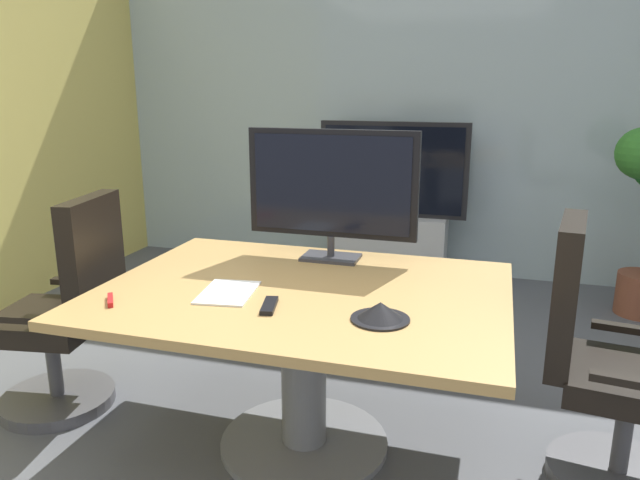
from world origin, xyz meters
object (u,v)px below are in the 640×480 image
at_px(conference_table, 303,331).
at_px(wall_display_unit, 392,228).
at_px(tv_monitor, 332,187).
at_px(remote_control, 269,306).
at_px(office_chair_left, 67,323).
at_px(conference_phone, 380,312).
at_px(office_chair_right, 604,377).

relative_size(conference_table, wall_display_unit, 1.30).
height_order(tv_monitor, remote_control, tv_monitor).
height_order(tv_monitor, wall_display_unit, tv_monitor).
height_order(office_chair_left, tv_monitor, tv_monitor).
xyz_separation_m(conference_phone, remote_control, (-0.44, -0.00, -0.02)).
bearing_deg(conference_table, office_chair_right, 6.32).
bearing_deg(office_chair_right, tv_monitor, 83.00).
bearing_deg(conference_phone, conference_table, 146.77).
relative_size(wall_display_unit, conference_phone, 5.95).
bearing_deg(wall_display_unit, office_chair_right, -61.47).
bearing_deg(conference_phone, office_chair_left, 171.64).
distance_m(conference_table, wall_display_unit, 2.50).
relative_size(office_chair_left, office_chair_right, 1.00).
bearing_deg(conference_table, conference_phone, -33.23).
relative_size(office_chair_left, tv_monitor, 1.30).
bearing_deg(remote_control, wall_display_unit, 77.04).
height_order(conference_table, wall_display_unit, wall_display_unit).
bearing_deg(office_chair_left, tv_monitor, 102.11).
distance_m(wall_display_unit, remote_control, 2.76).
bearing_deg(conference_table, wall_display_unit, 91.25).
bearing_deg(tv_monitor, office_chair_left, -158.63).
relative_size(office_chair_right, remote_control, 6.41).
height_order(conference_table, tv_monitor, tv_monitor).
xyz_separation_m(wall_display_unit, remote_control, (-0.00, -2.75, 0.32)).
relative_size(office_chair_right, conference_phone, 4.95).
relative_size(office_chair_left, wall_display_unit, 0.83).
height_order(office_chair_right, tv_monitor, tv_monitor).
relative_size(conference_table, tv_monitor, 2.03).
xyz_separation_m(office_chair_left, wall_display_unit, (1.17, 2.51, -0.01)).
bearing_deg(tv_monitor, conference_phone, -61.51).
bearing_deg(conference_phone, remote_control, -179.79).
bearing_deg(tv_monitor, conference_table, -89.31).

